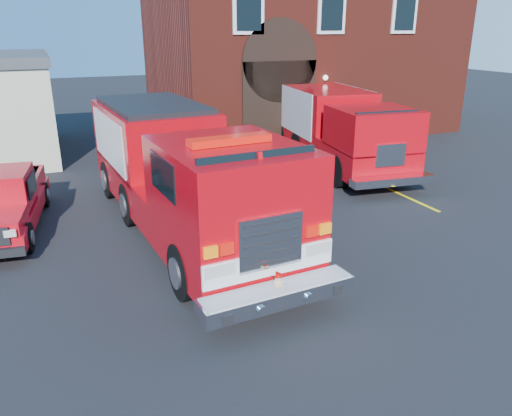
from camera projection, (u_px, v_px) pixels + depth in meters
name	position (u px, v px, depth m)	size (l,w,h in m)	color
ground	(239.00, 239.00, 13.49)	(100.00, 100.00, 0.00)	black
parking_stripe_near	(408.00, 198.00, 16.76)	(0.12, 3.00, 0.01)	yellow
parking_stripe_mid	(357.00, 175.00, 19.35)	(0.12, 3.00, 0.01)	yellow
parking_stripe_far	(319.00, 157.00, 21.94)	(0.12, 3.00, 0.01)	yellow
fire_station	(298.00, 49.00, 27.44)	(15.20, 10.20, 8.45)	maroon
fire_engine	(182.00, 172.00, 13.53)	(3.66, 10.83, 3.28)	black
pickup_truck	(0.00, 202.00, 13.83)	(2.66, 5.66, 1.78)	black
secondary_truck	(336.00, 125.00, 20.44)	(3.98, 9.43, 2.97)	black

